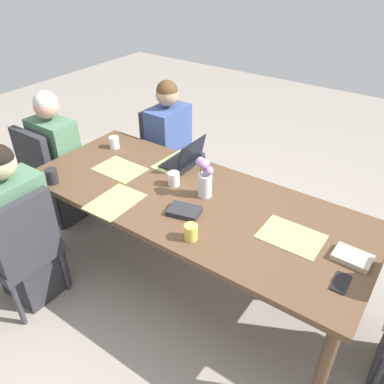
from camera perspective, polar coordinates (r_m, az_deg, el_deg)
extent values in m
plane|color=gray|center=(3.06, 0.00, -12.34)|extent=(10.00, 10.00, 0.00)
cube|color=brown|center=(2.60, 0.00, -1.29)|extent=(2.40, 0.98, 0.04)
cylinder|color=brown|center=(2.84, 24.36, -10.90)|extent=(0.07, 0.07, 0.70)
cylinder|color=brown|center=(3.68, -10.66, 2.77)|extent=(0.07, 0.07, 0.70)
cylinder|color=brown|center=(2.29, 18.91, -23.38)|extent=(0.07, 0.07, 0.70)
cylinder|color=brown|center=(3.27, -20.61, -3.37)|extent=(0.07, 0.07, 0.70)
cube|color=#2D2D33|center=(3.68, -19.31, 2.43)|extent=(0.44, 0.44, 0.08)
cube|color=#2D2D33|center=(3.47, -22.53, 4.80)|extent=(0.42, 0.06, 0.45)
cylinder|color=#333338|center=(4.02, -18.30, 1.65)|extent=(0.04, 0.04, 0.37)
cylinder|color=#333338|center=(3.76, -14.67, -0.08)|extent=(0.04, 0.04, 0.37)
cylinder|color=#333338|center=(3.86, -22.60, -0.84)|extent=(0.04, 0.04, 0.37)
cylinder|color=#333338|center=(3.58, -19.12, -2.84)|extent=(0.04, 0.04, 0.37)
cube|color=#2D2D33|center=(3.73, -18.22, -0.26)|extent=(0.34, 0.36, 0.45)
cube|color=#4C7556|center=(3.50, -19.58, 6.20)|extent=(0.40, 0.24, 0.50)
sphere|color=tan|center=(3.36, -20.77, 11.78)|extent=(0.20, 0.20, 0.20)
sphere|color=beige|center=(3.35, -20.88, 12.25)|extent=(0.19, 0.19, 0.19)
cube|color=#2D2D33|center=(2.91, -24.36, -8.06)|extent=(0.44, 0.44, 0.08)
cube|color=#2D2D33|center=(2.61, -23.41, -5.44)|extent=(0.06, 0.42, 0.45)
cylinder|color=#333338|center=(3.25, -22.57, -7.94)|extent=(0.04, 0.04, 0.37)
cylinder|color=#333338|center=(2.87, -24.31, -14.96)|extent=(0.04, 0.04, 0.37)
cylinder|color=#333338|center=(2.99, -18.33, -10.98)|extent=(0.04, 0.04, 0.37)
cube|color=#2D2D33|center=(3.05, -22.63, -10.11)|extent=(0.36, 0.34, 0.45)
cube|color=#4C7556|center=(2.76, -24.73, -2.89)|extent=(0.24, 0.40, 0.50)
cube|color=#2D2D33|center=(3.73, -2.75, 4.88)|extent=(0.44, 0.44, 0.08)
cube|color=#2D2D33|center=(3.72, -5.21, 9.25)|extent=(0.06, 0.42, 0.45)
cylinder|color=#333338|center=(3.88, 1.28, 2.30)|extent=(0.04, 0.04, 0.37)
cylinder|color=#333338|center=(3.62, -2.10, -0.27)|extent=(0.04, 0.04, 0.37)
cylinder|color=#333338|center=(4.07, -3.16, 3.89)|extent=(0.04, 0.04, 0.37)
cylinder|color=#333338|center=(3.83, -6.65, 1.56)|extent=(0.04, 0.04, 0.37)
cube|color=#2D2D33|center=(3.78, -3.23, 2.06)|extent=(0.36, 0.34, 0.45)
cube|color=#384C84|center=(3.56, -3.47, 8.59)|extent=(0.24, 0.40, 0.50)
sphere|color=tan|center=(3.42, -3.68, 14.21)|extent=(0.20, 0.20, 0.20)
sphere|color=#51381E|center=(3.41, -3.70, 14.69)|extent=(0.19, 0.19, 0.19)
cylinder|color=#333338|center=(2.56, 25.89, -23.33)|extent=(0.04, 0.04, 0.37)
cylinder|color=silver|center=(2.57, 1.92, 0.99)|extent=(0.10, 0.10, 0.16)
sphere|color=#B27AC6|center=(2.50, 1.28, 4.49)|extent=(0.06, 0.06, 0.06)
cylinder|color=#477A3D|center=(2.52, 1.27, 3.64)|extent=(0.01, 0.01, 0.09)
sphere|color=#B27AC6|center=(2.47, 1.70, 4.10)|extent=(0.06, 0.06, 0.06)
cylinder|color=#477A3D|center=(2.49, 1.68, 3.22)|extent=(0.01, 0.01, 0.09)
sphere|color=#B27AC6|center=(2.50, 2.50, 3.14)|extent=(0.06, 0.06, 0.06)
cylinder|color=#477A3D|center=(2.51, 2.49, 2.78)|extent=(0.01, 0.01, 0.04)
sphere|color=#B27AC6|center=(2.50, 2.08, 4.19)|extent=(0.05, 0.05, 0.05)
cylinder|color=#477A3D|center=(2.52, 2.07, 3.44)|extent=(0.01, 0.01, 0.08)
cube|color=#9EBC66|center=(2.96, -10.68, 3.32)|extent=(0.36, 0.27, 0.00)
cube|color=#9EBC66|center=(2.60, -11.33, -1.40)|extent=(0.27, 0.37, 0.00)
cube|color=#9EBC66|center=(2.99, -2.03, 4.30)|extent=(0.28, 0.37, 0.00)
cube|color=#9EBC66|center=(2.34, 14.47, -6.38)|extent=(0.36, 0.26, 0.00)
cube|color=black|center=(2.99, -1.44, 4.48)|extent=(0.22, 0.32, 0.02)
cube|color=black|center=(2.89, -0.05, 5.82)|extent=(0.05, 0.31, 0.20)
cylinder|color=white|center=(3.27, -11.45, 7.21)|extent=(0.08, 0.08, 0.09)
cylinder|color=white|center=(2.70, -2.71, 1.97)|extent=(0.08, 0.08, 0.10)
cylinder|color=#DBC64C|center=(2.22, -0.18, -5.96)|extent=(0.08, 0.08, 0.10)
cylinder|color=#232328|center=(2.90, -20.04, 2.22)|extent=(0.08, 0.08, 0.11)
cube|color=#B2A38E|center=(2.29, 22.65, -8.92)|extent=(0.21, 0.15, 0.03)
cube|color=#28282D|center=(2.44, -1.15, -2.83)|extent=(0.23, 0.19, 0.03)
cube|color=black|center=(2.14, 21.16, -12.39)|extent=(0.07, 0.15, 0.01)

